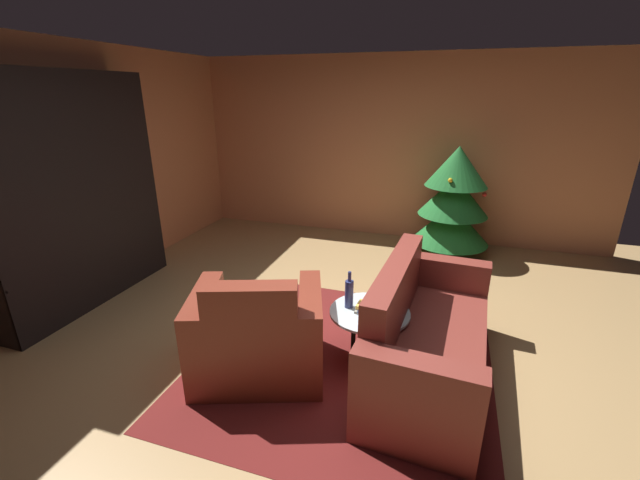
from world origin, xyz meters
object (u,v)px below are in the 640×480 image
coffee_table (369,316)px  decorated_tree (454,200)px  armchair_red (258,337)px  book_stack_on_table (368,308)px  bookshelf_unit (83,196)px  couch_red (425,339)px  bottle_on_table (349,293)px

coffee_table → decorated_tree: decorated_tree is taller
armchair_red → coffee_table: size_ratio=1.83×
book_stack_on_table → decorated_tree: size_ratio=0.14×
bookshelf_unit → book_stack_on_table: bookshelf_unit is taller
coffee_table → book_stack_on_table: size_ratio=3.17×
armchair_red → couch_red: 1.28m
book_stack_on_table → couch_red: bearing=-2.8°
couch_red → coffee_table: bearing=173.8°
bottle_on_table → decorated_tree: bearing=73.9°
book_stack_on_table → bottle_on_table: bearing=166.0°
coffee_table → decorated_tree: (0.58, 2.64, 0.35)m
book_stack_on_table → decorated_tree: (0.59, 2.66, 0.27)m
book_stack_on_table → bookshelf_unit: bearing=175.2°
armchair_red → bookshelf_unit: bearing=163.4°
decorated_tree → coffee_table: bearing=-102.4°
couch_red → bookshelf_unit: bearing=175.4°
couch_red → bottle_on_table: 0.68m
bookshelf_unit → book_stack_on_table: (2.99, -0.25, -0.62)m
bookshelf_unit → armchair_red: size_ratio=1.94×
armchair_red → book_stack_on_table: 0.89m
bookshelf_unit → coffee_table: 3.09m
coffee_table → book_stack_on_table: (-0.01, -0.03, 0.09)m
couch_red → book_stack_on_table: couch_red is taller
armchair_red → bottle_on_table: armchair_red is taller
decorated_tree → bottle_on_table: bearing=-106.1°
bookshelf_unit → couch_red: bookshelf_unit is taller
armchair_red → decorated_tree: bearing=66.1°
couch_red → bottle_on_table: size_ratio=5.75×
coffee_table → bottle_on_table: bottle_on_table is taller
bookshelf_unit → book_stack_on_table: size_ratio=11.25×
couch_red → bottle_on_table: bearing=174.1°
bookshelf_unit → book_stack_on_table: bearing=-4.8°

